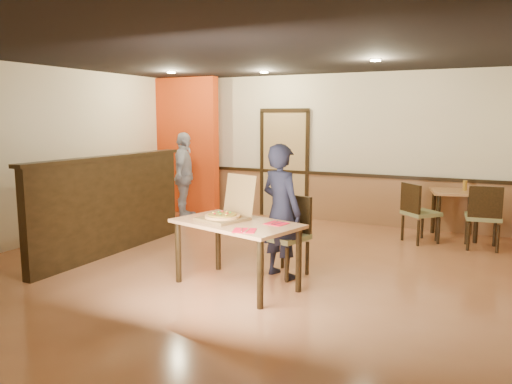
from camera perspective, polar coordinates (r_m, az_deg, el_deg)
floor at (r=6.76m, az=-2.07°, el=-8.59°), size 7.00×7.00×0.00m
ceiling at (r=6.51m, az=-2.21°, el=15.69°), size 7.00×7.00×0.00m
wall_back at (r=9.70m, az=7.75°, el=4.98°), size 7.00×0.00×7.00m
wall_left at (r=8.70m, az=-22.92°, el=3.99°), size 0.00×7.00×7.00m
wainscot_back at (r=9.78m, az=7.58°, el=-0.59°), size 7.00×0.04×0.90m
chair_rail_back at (r=9.69m, az=7.60°, el=2.14°), size 7.00×0.06×0.06m
back_door at (r=9.97m, az=3.27°, el=3.13°), size 0.90×0.06×2.10m
booth_partition at (r=7.57m, az=-16.30°, el=-1.34°), size 0.20×3.10×1.44m
red_accent_panel at (r=10.55m, az=-8.31°, el=5.26°), size 1.60×0.20×2.78m
spot_a at (r=9.24m, az=-9.67°, el=13.33°), size 0.14×0.14×0.02m
spot_b at (r=9.08m, az=0.94°, el=13.54°), size 0.14×0.14×0.02m
spot_c at (r=7.42m, az=13.50°, el=14.43°), size 0.14×0.14×0.02m
main_table at (r=5.84m, az=-2.24°, el=-4.48°), size 1.63×1.18×0.79m
diner_chair at (r=6.37m, az=3.74°, el=-4.58°), size 0.61×0.61×1.00m
side_chair_left at (r=8.34m, az=17.98°, el=-2.01°), size 0.67×0.67×0.96m
side_chair_right at (r=8.24m, az=24.56°, el=-2.37°), size 0.54×0.54×0.99m
side_table at (r=8.86m, az=21.77°, el=-1.01°), size 0.89×0.89×0.79m
diner at (r=6.19m, az=2.89°, el=-2.20°), size 0.72×0.61×1.67m
passerby at (r=9.87m, az=-8.23°, el=1.84°), size 0.78×1.08×1.70m
pizza_box at (r=5.92m, az=-3.48°, el=-2.56°), size 0.64×0.70×0.52m
pizza at (r=5.89m, az=-3.86°, el=-2.78°), size 0.44×0.44×0.03m
napkin_near at (r=5.36m, az=-1.33°, el=-4.41°), size 0.30×0.30×0.01m
napkin_far at (r=5.71m, az=2.35°, el=-3.62°), size 0.26×0.26×0.01m
condiment at (r=8.93m, az=22.77°, el=0.70°), size 0.07×0.07×0.17m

